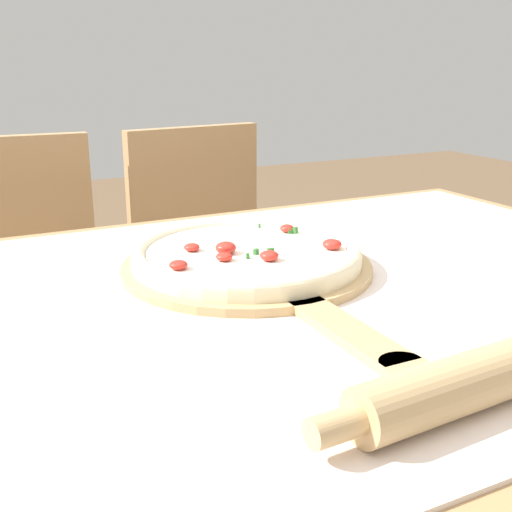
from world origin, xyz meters
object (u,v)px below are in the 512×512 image
object	(u,v)px
pizza_peel	(254,271)
pizza	(247,254)
chair_right	(212,269)
chair_left	(23,298)

from	to	relation	value
pizza_peel	pizza	world-z (taller)	pizza
pizza	chair_right	world-z (taller)	chair_right
pizza_peel	chair_left	world-z (taller)	chair_left
pizza	pizza_peel	bearing A→B (deg)	-90.00
chair_left	chair_right	bearing A→B (deg)	2.99
pizza_peel	chair_left	bearing A→B (deg)	107.68
pizza_peel	chair_right	world-z (taller)	chair_right
pizza_peel	chair_left	size ratio (longest dim) A/B	0.64
pizza	chair_left	world-z (taller)	chair_left
chair_right	pizza	bearing A→B (deg)	-115.11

